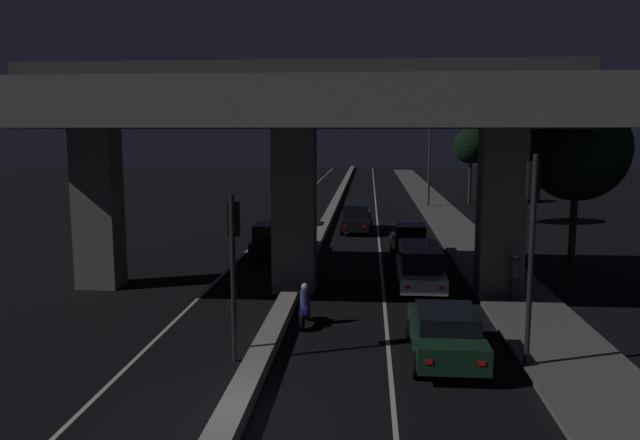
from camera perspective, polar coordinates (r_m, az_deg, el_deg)
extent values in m
plane|color=black|center=(14.29, -8.06, -17.91)|extent=(200.00, 200.00, 0.00)
cube|color=beige|center=(48.36, -3.15, 0.60)|extent=(0.12, 126.00, 0.00)
cube|color=beige|center=(47.94, 5.20, 0.51)|extent=(0.12, 126.00, 0.00)
cube|color=gray|center=(48.00, 1.00, 0.77)|extent=(0.65, 126.00, 0.37)
cube|color=#5B5956|center=(41.37, 12.21, -0.74)|extent=(2.96, 126.00, 0.14)
cube|color=slate|center=(26.53, -19.62, 0.97)|extent=(1.65, 1.34, 6.38)
cube|color=slate|center=(24.74, 16.20, 0.64)|extent=(1.65, 1.34, 6.38)
cube|color=slate|center=(24.40, -2.36, 0.85)|extent=(1.65, 1.34, 6.38)
cube|color=slate|center=(24.23, -2.41, 10.35)|extent=(22.40, 9.09, 1.68)
cube|color=#333335|center=(24.31, -2.43, 13.38)|extent=(22.40, 0.40, 0.90)
cylinder|color=black|center=(17.03, -7.93, -5.39)|extent=(0.14, 0.14, 4.60)
cube|color=black|center=(16.91, -7.91, 0.12)|extent=(0.30, 0.28, 0.95)
sphere|color=red|center=(17.02, -7.82, 1.18)|extent=(0.18, 0.18, 0.18)
sphere|color=black|center=(17.05, -7.80, 0.19)|extent=(0.18, 0.18, 0.18)
sphere|color=black|center=(17.10, -7.78, -0.80)|extent=(0.18, 0.18, 0.18)
cylinder|color=black|center=(17.05, 18.73, -3.87)|extent=(0.14, 0.14, 5.68)
cube|color=black|center=(16.93, 18.91, 3.46)|extent=(0.30, 0.28, 0.95)
sphere|color=red|center=(17.06, 18.83, 4.49)|extent=(0.18, 0.18, 0.18)
sphere|color=black|center=(17.08, 18.78, 3.50)|extent=(0.18, 0.18, 0.18)
sphere|color=black|center=(17.10, 18.74, 2.51)|extent=(0.18, 0.18, 0.18)
cylinder|color=#2D2D30|center=(52.67, 9.97, 5.37)|extent=(0.18, 0.18, 7.84)
cylinder|color=#2D2D30|center=(52.57, 9.16, 9.50)|extent=(1.67, 0.10, 0.10)
ellipsoid|color=#F2B759|center=(52.51, 8.24, 9.41)|extent=(0.56, 0.32, 0.24)
cube|color=black|center=(17.78, 11.36, -10.32)|extent=(1.81, 4.27, 0.67)
cube|color=black|center=(17.41, 11.49, -8.77)|extent=(1.59, 2.05, 0.47)
cylinder|color=black|center=(19.13, 8.18, -9.97)|extent=(0.20, 0.70, 0.70)
cylinder|color=black|center=(19.32, 13.48, -9.93)|extent=(0.20, 0.70, 0.70)
cylinder|color=black|center=(16.49, 8.78, -12.98)|extent=(0.20, 0.70, 0.70)
cylinder|color=black|center=(16.71, 14.97, -12.87)|extent=(0.20, 0.70, 0.70)
cube|color=red|center=(15.69, 9.94, -12.68)|extent=(0.18, 0.03, 0.11)
cube|color=red|center=(15.86, 14.58, -12.59)|extent=(0.18, 0.03, 0.11)
cube|color=silver|center=(25.41, 9.09, -4.85)|extent=(1.77, 4.80, 0.57)
cube|color=black|center=(25.38, 9.11, -3.25)|extent=(1.55, 3.46, 0.83)
cylinder|color=black|center=(26.97, 7.03, -4.68)|extent=(0.20, 0.66, 0.66)
cylinder|color=black|center=(27.09, 10.63, -4.70)|extent=(0.20, 0.66, 0.66)
cylinder|color=black|center=(23.89, 7.31, -6.34)|extent=(0.20, 0.66, 0.66)
cylinder|color=black|center=(24.03, 11.38, -6.36)|extent=(0.20, 0.66, 0.66)
cube|color=red|center=(23.03, 8.01, -6.10)|extent=(0.18, 0.03, 0.11)
cube|color=red|center=(23.13, 11.04, -6.11)|extent=(0.18, 0.03, 0.11)
cube|color=black|center=(31.70, 8.15, -2.21)|extent=(1.69, 4.22, 0.63)
cube|color=black|center=(31.59, 8.18, -0.99)|extent=(1.48, 2.53, 0.74)
cylinder|color=black|center=(33.07, 6.57, -2.31)|extent=(0.20, 0.67, 0.67)
cylinder|color=black|center=(33.18, 9.38, -2.33)|extent=(0.20, 0.67, 0.67)
cylinder|color=black|center=(30.35, 6.78, -3.25)|extent=(0.20, 0.67, 0.67)
cylinder|color=black|center=(30.47, 9.85, -3.27)|extent=(0.20, 0.67, 0.67)
cube|color=red|center=(29.58, 7.30, -2.87)|extent=(0.18, 0.03, 0.11)
cube|color=red|center=(29.67, 9.56, -2.88)|extent=(0.18, 0.03, 0.11)
cube|color=black|center=(39.52, 3.38, -0.13)|extent=(1.85, 4.75, 0.68)
cube|color=black|center=(39.54, 3.40, 0.98)|extent=(1.60, 3.43, 0.84)
cylinder|color=black|center=(41.15, 2.33, -0.28)|extent=(0.22, 0.62, 0.61)
cylinder|color=black|center=(41.07, 4.65, -0.31)|extent=(0.22, 0.62, 0.61)
cylinder|color=black|center=(38.09, 2.01, -0.94)|extent=(0.22, 0.62, 0.61)
cylinder|color=black|center=(38.00, 4.51, -0.98)|extent=(0.22, 0.62, 0.61)
cube|color=red|center=(37.22, 2.28, -0.57)|extent=(0.18, 0.04, 0.11)
cube|color=red|center=(37.16, 4.11, -0.60)|extent=(0.18, 0.04, 0.11)
cube|color=black|center=(32.02, -4.18, -2.08)|extent=(1.90, 4.52, 0.56)
cube|color=black|center=(31.80, -4.23, -0.90)|extent=(1.66, 3.25, 0.81)
cylinder|color=black|center=(30.49, -2.95, -3.11)|extent=(0.21, 0.70, 0.70)
cylinder|color=black|center=(30.80, -6.28, -3.04)|extent=(0.21, 0.70, 0.70)
cylinder|color=black|center=(33.39, -2.23, -2.14)|extent=(0.21, 0.70, 0.70)
cylinder|color=black|center=(33.66, -5.29, -2.08)|extent=(0.21, 0.70, 0.70)
cube|color=white|center=(34.14, -2.50, -1.58)|extent=(0.18, 0.03, 0.11)
cube|color=white|center=(34.33, -4.64, -1.54)|extent=(0.18, 0.03, 0.11)
cube|color=black|center=(39.91, -2.81, -0.01)|extent=(1.87, 4.81, 0.66)
cube|color=black|center=(39.95, -2.80, 0.86)|extent=(1.60, 1.94, 0.54)
cylinder|color=black|center=(38.32, -1.77, -0.84)|extent=(0.21, 0.68, 0.67)
cylinder|color=black|center=(38.51, -4.35, -0.82)|extent=(0.21, 0.68, 0.67)
cylinder|color=black|center=(41.42, -1.38, -0.17)|extent=(0.21, 0.68, 0.67)
cylinder|color=black|center=(41.61, -3.77, -0.15)|extent=(0.21, 0.68, 0.67)
cube|color=white|center=(42.23, -1.62, 0.30)|extent=(0.18, 0.03, 0.11)
cube|color=white|center=(42.35, -3.30, 0.31)|extent=(0.18, 0.03, 0.11)
cylinder|color=black|center=(21.08, -1.11, -8.42)|extent=(0.11, 0.53, 0.53)
cylinder|color=black|center=(19.98, -1.66, -9.36)|extent=(0.13, 0.53, 0.53)
cube|color=navy|center=(20.46, -1.38, -8.29)|extent=(0.30, 0.90, 0.32)
cylinder|color=navy|center=(20.35, -1.39, -7.15)|extent=(0.34, 0.34, 0.52)
sphere|color=silver|center=(20.25, -1.39, -6.11)|extent=(0.24, 0.24, 0.24)
cube|color=red|center=(19.87, -1.69, -8.79)|extent=(0.08, 0.04, 0.08)
cylinder|color=black|center=(24.11, 17.31, -5.98)|extent=(0.33, 0.33, 0.81)
cylinder|color=#3F3F44|center=(23.95, 17.38, -4.25)|extent=(0.39, 0.39, 0.68)
sphere|color=tan|center=(23.86, 17.43, -3.20)|extent=(0.22, 0.22, 0.22)
cylinder|color=#2D2116|center=(28.61, 22.08, -1.18)|extent=(0.30, 0.30, 3.90)
sphere|color=black|center=(28.30, 22.46, 5.99)|extent=(4.34, 4.34, 4.34)
cylinder|color=#2D2116|center=(43.94, 16.27, 1.69)|extent=(0.41, 0.41, 3.28)
sphere|color=black|center=(43.73, 16.42, 5.43)|extent=(3.27, 3.27, 3.27)
cylinder|color=#2D2116|center=(56.35, 13.53, 3.43)|extent=(0.28, 0.28, 3.90)
sphere|color=black|center=(56.20, 13.64, 6.59)|extent=(3.09, 3.09, 3.09)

